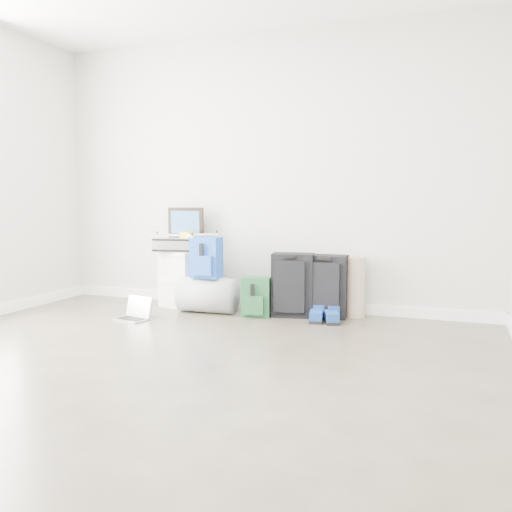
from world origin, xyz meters
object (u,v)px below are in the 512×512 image
at_px(boxes_stack, 182,279).
at_px(carry_on, 327,286).
at_px(large_suitcase, 292,285).
at_px(briefcase, 181,244).
at_px(duffel_bag, 208,295).
at_px(laptop, 134,314).

distance_m(boxes_stack, carry_on, 1.50).
relative_size(boxes_stack, large_suitcase, 0.97).
bearing_deg(large_suitcase, briefcase, 167.51).
bearing_deg(large_suitcase, duffel_bag, 177.93).
distance_m(briefcase, laptop, 0.92).
bearing_deg(briefcase, carry_on, -7.15).
xyz_separation_m(briefcase, large_suitcase, (1.19, -0.06, -0.34)).
xyz_separation_m(boxes_stack, carry_on, (1.50, 0.01, 0.00)).
relative_size(duffel_bag, laptop, 1.67).
xyz_separation_m(carry_on, laptop, (-1.62, -0.70, -0.24)).
xyz_separation_m(boxes_stack, briefcase, (0.00, 0.00, 0.35)).
xyz_separation_m(duffel_bag, laptop, (-0.49, -0.52, -0.12)).
bearing_deg(boxes_stack, briefcase, 0.00).
bearing_deg(laptop, briefcase, 92.69).
distance_m(large_suitcase, carry_on, 0.32).
height_order(boxes_stack, large_suitcase, large_suitcase).
relative_size(briefcase, carry_on, 0.83).
height_order(briefcase, carry_on, briefcase).
bearing_deg(large_suitcase, carry_on, 2.92).
height_order(boxes_stack, duffel_bag, boxes_stack).
height_order(briefcase, duffel_bag, briefcase).
bearing_deg(carry_on, briefcase, 179.41).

